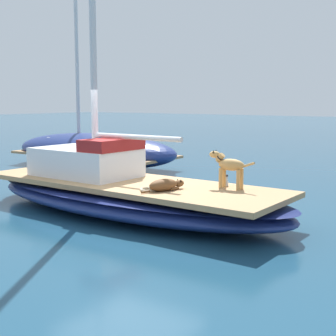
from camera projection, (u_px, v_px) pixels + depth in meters
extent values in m
plane|color=navy|center=(128.00, 213.00, 9.85)|extent=(120.00, 120.00, 0.00)
ellipsoid|color=navy|center=(128.00, 200.00, 9.81)|extent=(2.61, 7.24, 0.56)
ellipsoid|color=navy|center=(128.00, 191.00, 9.78)|extent=(2.62, 7.27, 0.08)
cube|color=tan|center=(128.00, 184.00, 9.76)|extent=(2.15, 6.65, 0.10)
cylinder|color=silver|center=(135.00, 137.00, 9.53)|extent=(0.10, 2.20, 0.10)
cube|color=silver|center=(86.00, 162.00, 10.42)|extent=(1.43, 2.22, 0.60)
cube|color=maroon|center=(112.00, 144.00, 9.92)|extent=(1.34, 0.72, 0.24)
ellipsoid|color=brown|center=(163.00, 185.00, 8.69)|extent=(0.65, 0.42, 0.22)
ellipsoid|color=brown|center=(179.00, 183.00, 8.91)|extent=(0.23, 0.18, 0.13)
cone|color=black|center=(178.00, 180.00, 8.94)|extent=(0.05, 0.05, 0.05)
cone|color=black|center=(181.00, 181.00, 8.87)|extent=(0.05, 0.05, 0.05)
cylinder|color=brown|center=(170.00, 188.00, 8.87)|extent=(0.19, 0.11, 0.06)
cylinder|color=brown|center=(174.00, 188.00, 8.78)|extent=(0.19, 0.11, 0.06)
cylinder|color=brown|center=(146.00, 192.00, 8.46)|extent=(0.18, 0.09, 0.04)
ellipsoid|color=tan|center=(231.00, 165.00, 8.87)|extent=(0.22, 0.52, 0.22)
cylinder|color=tan|center=(221.00, 178.00, 8.96)|extent=(0.07, 0.07, 0.38)
cylinder|color=tan|center=(224.00, 177.00, 9.07)|extent=(0.07, 0.07, 0.38)
cylinder|color=tan|center=(238.00, 180.00, 8.75)|extent=(0.07, 0.07, 0.38)
cylinder|color=tan|center=(242.00, 179.00, 8.86)|extent=(0.07, 0.07, 0.38)
cylinder|color=tan|center=(220.00, 158.00, 8.99)|extent=(0.11, 0.19, 0.19)
ellipsoid|color=tan|center=(215.00, 154.00, 9.05)|extent=(0.13, 0.22, 0.13)
cone|color=#45331C|center=(214.00, 151.00, 9.01)|extent=(0.05, 0.05, 0.06)
cone|color=#45331C|center=(216.00, 151.00, 9.08)|extent=(0.05, 0.05, 0.06)
torus|color=black|center=(220.00, 158.00, 8.99)|extent=(0.14, 0.12, 0.10)
cylinder|color=tan|center=(249.00, 165.00, 8.66)|extent=(0.04, 0.22, 0.12)
cylinder|color=#B7B7BC|center=(224.00, 183.00, 9.25)|extent=(0.16, 0.16, 0.08)
cylinder|color=#B7B7BC|center=(224.00, 179.00, 9.24)|extent=(0.13, 0.13, 0.10)
cylinder|color=black|center=(224.00, 175.00, 9.23)|extent=(0.15, 0.15, 0.03)
torus|color=beige|center=(149.00, 190.00, 8.72)|extent=(0.32, 0.32, 0.04)
ellipsoid|color=navy|center=(93.00, 150.00, 16.45)|extent=(2.93, 6.66, 1.16)
cube|color=#A37A51|center=(93.00, 154.00, 16.47)|extent=(2.37, 5.99, 0.08)
cube|color=silver|center=(83.00, 145.00, 16.70)|extent=(1.54, 2.03, 0.52)
cube|color=maroon|center=(120.00, 150.00, 15.82)|extent=(1.41, 2.02, 0.36)
cylinder|color=silver|center=(77.00, 67.00, 16.41)|extent=(0.12, 0.12, 5.91)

